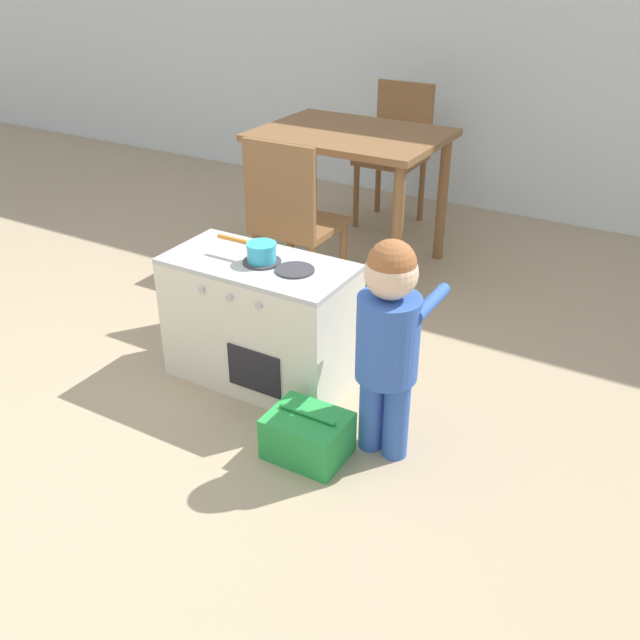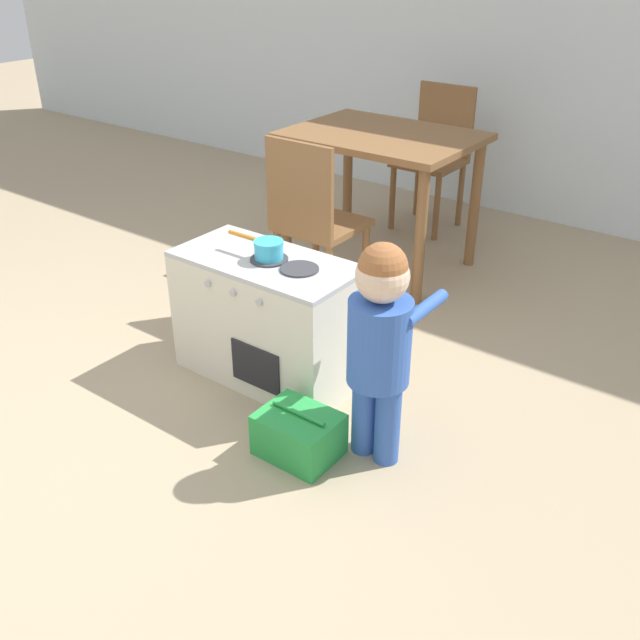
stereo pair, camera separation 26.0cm
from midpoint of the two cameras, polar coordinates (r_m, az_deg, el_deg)
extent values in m
plane|color=tan|center=(2.69, -16.29, -10.52)|extent=(16.00, 16.00, 0.00)
cube|color=silver|center=(2.89, -1.62, -0.15)|extent=(0.74, 0.37, 0.51)
cube|color=#B7BABC|center=(2.77, -1.70, 4.65)|extent=(0.74, 0.37, 0.02)
cylinder|color=#38383D|center=(2.75, -1.39, 4.82)|extent=(0.15, 0.15, 0.01)
cylinder|color=#38383D|center=(2.67, 1.13, 4.04)|extent=(0.15, 0.15, 0.01)
cube|color=black|center=(2.76, -2.51, -3.86)|extent=(0.24, 0.01, 0.18)
cylinder|color=#B2B2B7|center=(2.74, -6.30, 2.83)|extent=(0.03, 0.01, 0.03)
cylinder|color=#B2B2B7|center=(2.66, -4.22, 2.11)|extent=(0.03, 0.01, 0.03)
cylinder|color=#B2B2B7|center=(2.59, -2.03, 1.34)|extent=(0.03, 0.01, 0.03)
cylinder|color=#38B2D6|center=(2.74, -1.40, 5.59)|extent=(0.11, 0.11, 0.07)
cylinder|color=#38B2D6|center=(2.72, -1.41, 6.17)|extent=(0.12, 0.12, 0.01)
cylinder|color=orange|center=(2.80, -3.50, 6.68)|extent=(0.15, 0.02, 0.02)
cylinder|color=#335BB7|center=(2.54, 6.53, -7.49)|extent=(0.09, 0.09, 0.32)
cylinder|color=#335BB7|center=(2.50, 8.43, -8.24)|extent=(0.09, 0.09, 0.32)
cylinder|color=#335BB7|center=(2.35, 7.94, -1.82)|extent=(0.21, 0.21, 0.30)
sphere|color=beige|center=(2.24, 8.35, 3.40)|extent=(0.17, 0.17, 0.17)
sphere|color=#995B33|center=(2.23, 8.40, 4.11)|extent=(0.16, 0.16, 0.16)
cylinder|color=#335BB7|center=(2.43, 7.53, 2.13)|extent=(0.04, 0.24, 0.04)
cylinder|color=#335BB7|center=(2.36, 11.56, 0.86)|extent=(0.04, 0.24, 0.04)
cube|color=green|center=(2.55, 1.25, -9.24)|extent=(0.28, 0.22, 0.16)
cylinder|color=green|center=(2.49, 1.27, -7.57)|extent=(0.22, 0.02, 0.02)
cube|color=brown|center=(3.81, 7.06, 14.35)|extent=(0.95, 0.71, 0.03)
cylinder|color=brown|center=(3.91, -0.84, 9.30)|extent=(0.06, 0.06, 0.70)
cylinder|color=brown|center=(3.49, 10.15, 6.42)|extent=(0.06, 0.06, 0.70)
cylinder|color=brown|center=(4.36, 3.97, 11.34)|extent=(0.06, 0.06, 0.70)
cylinder|color=brown|center=(4.00, 14.13, 8.89)|extent=(0.06, 0.06, 0.70)
cube|color=brown|center=(3.43, 2.35, 7.59)|extent=(0.37, 0.37, 0.03)
cube|color=brown|center=(3.22, 0.67, 10.44)|extent=(0.37, 0.02, 0.42)
cylinder|color=brown|center=(3.48, -1.24, 4.14)|extent=(0.04, 0.04, 0.40)
cylinder|color=brown|center=(3.32, 2.95, 2.81)|extent=(0.04, 0.04, 0.40)
cylinder|color=brown|center=(3.71, 1.68, 5.72)|extent=(0.04, 0.04, 0.40)
cylinder|color=brown|center=(3.56, 5.74, 4.54)|extent=(0.04, 0.04, 0.40)
cube|color=brown|center=(4.48, 10.42, 12.25)|extent=(0.37, 0.37, 0.03)
cube|color=brown|center=(4.57, 11.70, 15.39)|extent=(0.37, 0.02, 0.42)
cylinder|color=brown|center=(4.48, 7.49, 9.62)|extent=(0.04, 0.04, 0.40)
cylinder|color=brown|center=(4.35, 11.03, 8.73)|extent=(0.04, 0.04, 0.40)
cylinder|color=brown|center=(4.74, 9.39, 10.54)|extent=(0.04, 0.04, 0.40)
cylinder|color=brown|center=(4.61, 12.79, 9.71)|extent=(0.04, 0.04, 0.40)
camera|label=1|loc=(0.13, -87.14, 1.57)|focal=40.00mm
camera|label=2|loc=(0.13, 92.86, -1.57)|focal=40.00mm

